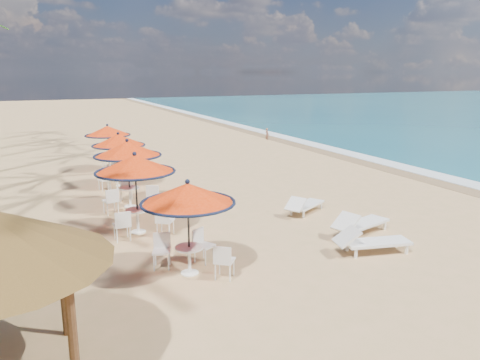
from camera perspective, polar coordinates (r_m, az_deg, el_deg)
The scene contains 12 objects.
ground at distance 13.70m, azimuth 14.02°, elevation -7.91°, with size 160.00×160.00×0.00m, color tan.
foam_strip at distance 26.91m, azimuth 16.66°, elevation 2.18°, with size 1.20×140.00×0.04m, color white.
wetsand_band at distance 26.34m, azimuth 15.17°, elevation 2.04°, with size 1.40×140.00×0.02m, color olive.
station_0 at distance 11.16m, azimuth -6.21°, elevation -3.02°, with size 2.27×2.27×2.37m.
station_1 at distance 14.24m, azimuth -12.56°, elevation 0.98°, with size 2.40×2.40×2.51m.
station_2 at distance 17.17m, azimuth -13.50°, elevation 2.69°, with size 2.40×2.40×2.51m.
station_3 at distance 20.53m, azimuth -14.73°, elevation 3.92°, with size 2.25×2.25×2.34m.
station_4 at distance 24.21m, azimuth -15.76°, elevation 5.32°, with size 2.23×2.23×2.32m.
lounger_near at distance 13.22m, azimuth 15.55°, elevation -7.16°, with size 2.18×1.09×0.75m.
lounger_mid at distance 14.64m, azimuth 14.35°, elevation -5.10°, with size 2.21×1.22×0.76m.
lounger_far at distance 16.39m, azimuth 7.81°, elevation -3.00°, with size 1.93×1.45×0.68m.
person at distance 34.00m, azimuth 3.31°, elevation 5.65°, with size 0.34×0.22×0.93m, color #895945.
Camera 1 is at (-8.06, -9.99, 4.80)m, focal length 35.00 mm.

